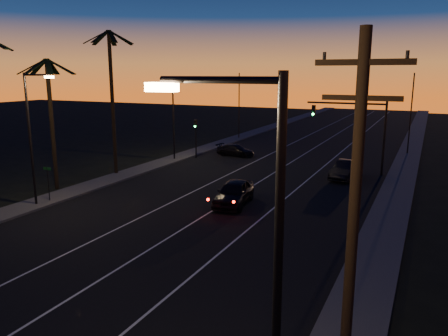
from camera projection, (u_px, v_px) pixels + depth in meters
The scene contains 20 objects.
road at pixel (240, 189), 34.32m from camera, with size 20.00×170.00×0.01m, color black.
sidewalk_left at pixel (125, 175), 39.00m from camera, with size 2.40×170.00×0.16m, color #3E3D3B.
sidewalk_right at pixel (392, 207), 29.60m from camera, with size 2.40×170.00×0.16m, color #3E3D3B.
lane_stripe_left at pixel (206, 185), 35.57m from camera, with size 0.12×160.00×0.01m, color silver.
lane_stripe_mid at pixel (246, 190), 34.10m from camera, with size 0.12×160.00×0.01m, color silver.
lane_stripe_right at pixel (289, 195), 32.64m from camera, with size 0.12×160.00×0.01m, color silver.
palm_mid at pixel (51, 109), 33.23m from camera, with size 4.25×4.16×10.03m.
palm_far at pixel (112, 89), 37.81m from camera, with size 4.25×4.16×12.53m.
streetlight_left_near at pixel (32, 129), 28.85m from camera, with size 2.55×0.26×9.00m.
streetlight_left_far at pixel (176, 112), 44.78m from camera, with size 2.55×0.26×8.50m.
streetlight_right_near at pixel (261, 289), 7.52m from camera, with size 2.55×0.26×9.00m.
street_sign at pixel (48, 180), 30.55m from camera, with size 0.70×0.06×2.60m.
utility_pole at pixel (353, 225), 10.67m from camera, with size 2.20×0.28×10.00m.
signal_mast at pixel (358, 121), 39.13m from camera, with size 7.10×0.41×7.00m.
signal_post at pixel (196, 131), 46.50m from camera, with size 0.28×0.37×4.20m.
far_pole_left at pixel (239, 106), 60.04m from camera, with size 0.14×0.14×9.00m, color black.
far_pole_right at pixel (411, 114), 48.16m from camera, with size 0.14×0.14×9.00m, color black.
lead_car at pixel (234, 193), 30.18m from camera, with size 2.67×5.75×1.69m.
right_car at pixel (346, 170), 37.66m from camera, with size 2.20×4.94×1.57m.
cross_car at pixel (236, 150), 48.12m from camera, with size 4.41×2.05×1.25m.
Camera 1 is at (13.09, -0.51, 8.96)m, focal length 35.00 mm.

